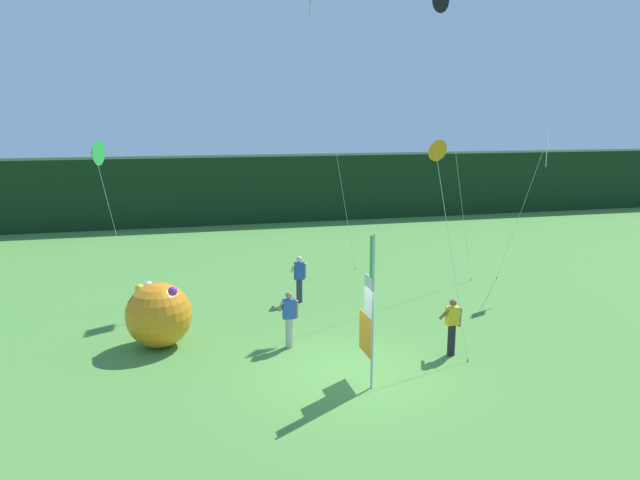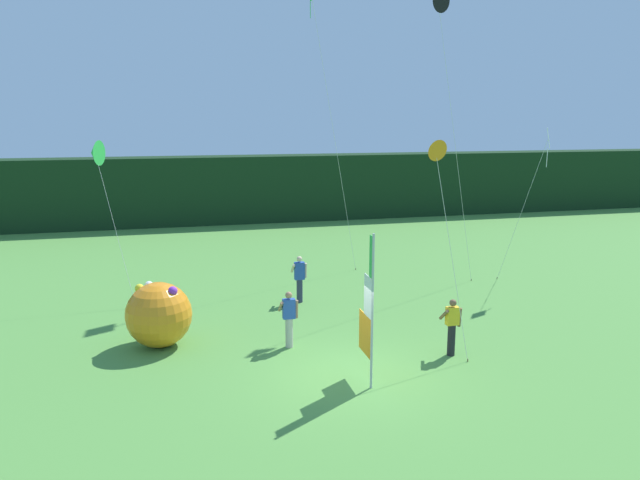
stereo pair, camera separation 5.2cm
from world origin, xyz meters
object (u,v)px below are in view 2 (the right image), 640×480
kite_black_delta_1 (438,2)px  kite_green_diamond_2 (313,7)px  person_mid_field (299,278)px  person_far_left (452,326)px  kite_white_diamond_4 (546,146)px  banner_flag (368,312)px  kite_green_delta_0 (95,153)px  kite_orange_delta_3 (436,151)px  person_near_banner (289,318)px  inflatable_balloon (159,315)px

kite_black_delta_1 → kite_green_diamond_2: bearing=138.9°
kite_black_delta_1 → person_mid_field: bearing=-172.7°
person_far_left → kite_white_diamond_4: (6.55, 5.81, 4.64)m
banner_flag → person_far_left: size_ratio=2.39×
person_mid_field → kite_black_delta_1: kite_black_delta_1 is taller
person_mid_field → kite_green_diamond_2: 10.91m
kite_green_delta_0 → kite_orange_delta_3: size_ratio=0.95×
person_near_banner → kite_green_diamond_2: size_ratio=0.14×
person_far_left → kite_black_delta_1: (2.23, 6.59, 9.83)m
inflatable_balloon → person_near_banner: bearing=-15.3°
inflatable_balloon → kite_orange_delta_3: kite_orange_delta_3 is taller
inflatable_balloon → kite_green_diamond_2: 13.88m
kite_green_diamond_2 → person_mid_field: bearing=-110.4°
person_near_banner → kite_orange_delta_3: (3.86, -1.23, 4.83)m
kite_green_delta_0 → kite_orange_delta_3: (9.62, -8.22, 0.40)m
inflatable_balloon → kite_green_delta_0: kite_green_delta_0 is taller
banner_flag → kite_green_diamond_2: kite_green_diamond_2 is taller
kite_white_diamond_4 → inflatable_balloon: bearing=-168.0°
kite_green_delta_0 → kite_green_diamond_2: size_ratio=0.48×
person_far_left → kite_green_delta_0: bearing=139.3°
kite_white_diamond_4 → kite_green_diamond_2: bearing=153.1°
banner_flag → inflatable_balloon: bearing=142.9°
kite_green_diamond_2 → kite_white_diamond_4: 10.65m
person_far_left → person_near_banner: bearing=158.5°
kite_green_diamond_2 → kite_black_delta_1: bearing=-41.1°
kite_black_delta_1 → inflatable_balloon: bearing=-159.3°
person_far_left → inflatable_balloon: size_ratio=0.86×
banner_flag → person_near_banner: (-1.45, 2.87, -0.98)m
inflatable_balloon → kite_white_diamond_4: size_ratio=0.31×
person_mid_field → person_far_left: size_ratio=1.04×
banner_flag → inflatable_balloon: 6.50m
person_far_left → kite_green_delta_0: (-10.10, 8.70, 4.46)m
person_mid_field → person_far_left: (3.12, -5.91, -0.04)m
person_near_banner → person_mid_field: person_mid_field is taller
person_far_left → kite_green_delta_0: kite_green_delta_0 is taller
inflatable_balloon → banner_flag: bearing=-37.1°
person_near_banner → kite_white_diamond_4: size_ratio=0.27×
banner_flag → kite_white_diamond_4: bearing=36.5°
banner_flag → kite_green_diamond_2: 14.40m
person_far_left → kite_orange_delta_3: kite_orange_delta_3 is taller
banner_flag → person_near_banner: bearing=116.9°
kite_black_delta_1 → kite_white_diamond_4: bearing=-10.3°
person_mid_field → person_far_left: person_mid_field is taller
person_mid_field → kite_green_delta_0: (-6.98, 2.79, 4.42)m
person_far_left → kite_orange_delta_3: 4.90m
kite_green_delta_0 → kite_white_diamond_4: 16.90m
person_far_left → banner_flag: bearing=-157.9°
inflatable_balloon → kite_orange_delta_3: size_ratio=0.32×
inflatable_balloon → kite_black_delta_1: (10.24, 3.88, 9.74)m
inflatable_balloon → kite_green_delta_0: (-2.09, 5.99, 4.37)m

